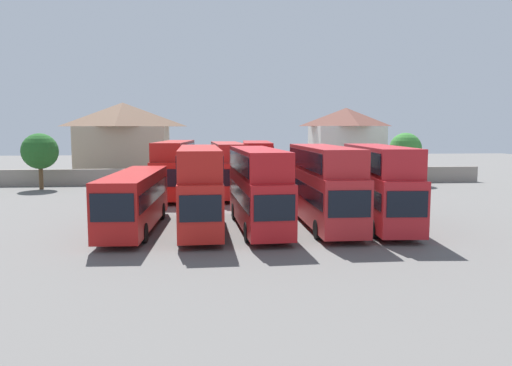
% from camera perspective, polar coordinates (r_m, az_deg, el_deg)
% --- Properties ---
extents(ground, '(140.00, 140.00, 0.00)m').
position_cam_1_polar(ground, '(48.55, -1.58, -1.02)').
color(ground, '#605E5B').
extents(depot_boundary_wall, '(56.00, 0.50, 1.80)m').
position_cam_1_polar(depot_boundary_wall, '(55.28, -2.03, 0.81)').
color(depot_boundary_wall, gray).
rests_on(depot_boundary_wall, ground).
extents(bus_1, '(2.89, 11.75, 3.52)m').
position_cam_1_polar(bus_1, '(30.97, -13.86, -1.65)').
color(bus_1, '#B21715').
rests_on(bus_1, ground).
extents(bus_2, '(2.77, 11.24, 5.06)m').
position_cam_1_polar(bus_2, '(30.29, -6.56, -0.08)').
color(bus_2, red).
rests_on(bus_2, ground).
extents(bus_3, '(3.06, 11.29, 4.97)m').
position_cam_1_polar(bus_3, '(30.37, 0.20, -0.12)').
color(bus_3, red).
rests_on(bus_3, ground).
extents(bus_4, '(2.73, 11.40, 5.09)m').
position_cam_1_polar(bus_4, '(31.39, 7.86, 0.16)').
color(bus_4, red).
rests_on(bus_4, ground).
extents(bus_5, '(3.21, 11.05, 5.11)m').
position_cam_1_polar(bus_5, '(32.07, 14.07, 0.17)').
color(bus_5, red).
rests_on(bus_5, ground).
extents(bus_6, '(3.32, 11.73, 5.05)m').
position_cam_1_polar(bus_6, '(45.33, -9.42, 1.99)').
color(bus_6, '#B01C17').
rests_on(bus_6, ground).
extents(bus_7, '(3.15, 11.21, 4.91)m').
position_cam_1_polar(bus_7, '(45.35, -3.27, 1.97)').
color(bus_7, '#B22623').
rests_on(bus_7, ground).
extents(bus_8, '(3.11, 10.43, 4.99)m').
position_cam_1_polar(bus_8, '(45.52, 0.09, 2.05)').
color(bus_8, '#B11516').
rests_on(bus_8, ground).
extents(bus_9, '(3.29, 10.81, 3.52)m').
position_cam_1_polar(bus_9, '(45.83, 5.17, 1.05)').
color(bus_9, red).
rests_on(bus_9, ground).
extents(house_terrace_left, '(11.33, 7.79, 9.44)m').
position_cam_1_polar(house_terrace_left, '(64.18, -15.10, 4.87)').
color(house_terrace_left, tan).
rests_on(house_terrace_left, ground).
extents(house_terrace_centre, '(8.78, 8.35, 8.87)m').
position_cam_1_polar(house_terrace_centre, '(65.11, 10.34, 4.74)').
color(house_terrace_centre, silver).
rests_on(house_terrace_centre, ground).
extents(tree_left_of_lot, '(3.65, 3.65, 5.74)m').
position_cam_1_polar(tree_left_of_lot, '(54.86, -23.77, 3.37)').
color(tree_left_of_lot, brown).
rests_on(tree_left_of_lot, ground).
extents(tree_behind_wall, '(3.55, 3.55, 5.75)m').
position_cam_1_polar(tree_behind_wall, '(57.16, 16.93, 3.79)').
color(tree_behind_wall, brown).
rests_on(tree_behind_wall, ground).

